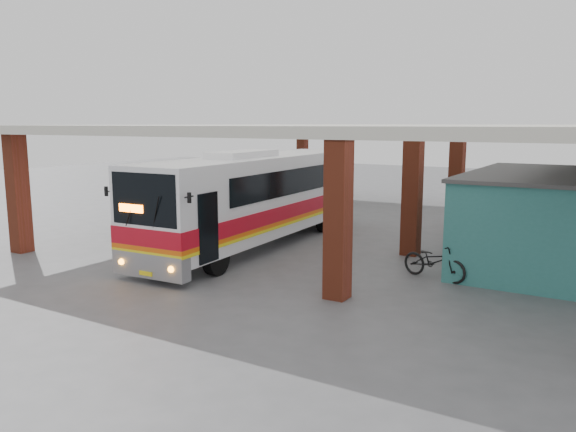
{
  "coord_description": "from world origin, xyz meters",
  "views": [
    {
      "loc": [
        9.48,
        -16.32,
        4.71
      ],
      "look_at": [
        -0.38,
        0.0,
        1.56
      ],
      "focal_mm": 35.0,
      "sensor_mm": 36.0,
      "label": 1
    }
  ],
  "objects_px": {
    "coach_bus": "(258,198)",
    "pedestrian": "(333,244)",
    "motorcycle": "(434,261)",
    "red_chair": "(470,232)"
  },
  "relations": [
    {
      "from": "motorcycle",
      "to": "pedestrian",
      "type": "bearing_deg",
      "value": 121.74
    },
    {
      "from": "motorcycle",
      "to": "pedestrian",
      "type": "height_order",
      "value": "pedestrian"
    },
    {
      "from": "red_chair",
      "to": "coach_bus",
      "type": "bearing_deg",
      "value": -126.82
    },
    {
      "from": "coach_bus",
      "to": "pedestrian",
      "type": "distance_m",
      "value": 4.88
    },
    {
      "from": "pedestrian",
      "to": "red_chair",
      "type": "height_order",
      "value": "pedestrian"
    },
    {
      "from": "coach_bus",
      "to": "motorcycle",
      "type": "distance_m",
      "value": 7.56
    },
    {
      "from": "motorcycle",
      "to": "red_chair",
      "type": "height_order",
      "value": "motorcycle"
    },
    {
      "from": "coach_bus",
      "to": "pedestrian",
      "type": "bearing_deg",
      "value": -28.68
    },
    {
      "from": "motorcycle",
      "to": "coach_bus",
      "type": "bearing_deg",
      "value": 96.66
    },
    {
      "from": "coach_bus",
      "to": "red_chair",
      "type": "height_order",
      "value": "coach_bus"
    }
  ]
}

